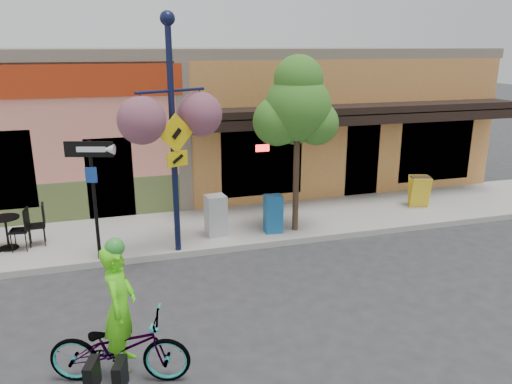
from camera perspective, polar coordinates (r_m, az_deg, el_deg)
ground at (r=11.28m, az=0.01°, el=-7.59°), size 90.00×90.00×0.00m
sidewalk at (r=13.04m, az=-2.52°, el=-3.86°), size 24.00×3.00×0.15m
curb at (r=11.74m, az=-0.77°, el=-6.21°), size 24.00×0.12×0.15m
building at (r=17.78m, az=-7.03°, el=8.73°), size 18.20×8.20×4.50m
bicycle at (r=7.56m, az=-15.31°, el=-16.79°), size 2.09×1.23×1.04m
cyclist_rider at (r=7.37m, az=-15.14°, el=-14.27°), size 0.60×0.75×1.80m
lamp_post at (r=10.77m, az=-9.46°, el=6.14°), size 1.76×1.26×5.12m
one_way_sign at (r=10.99m, az=-17.95°, el=-1.05°), size 1.01×0.49×2.59m
cafe_set_right at (r=12.57m, az=-26.65°, el=-3.71°), size 1.70×0.95×0.98m
newspaper_box_blue at (r=12.27m, az=1.97°, el=-2.49°), size 0.44×0.40×0.93m
newspaper_box_grey at (r=12.07m, az=-4.61°, el=-2.69°), size 0.51×0.47×1.00m
street_tree at (r=12.00m, az=4.69°, el=5.37°), size 1.79×1.79×4.31m
sandwich_board at (r=14.80m, az=18.32°, el=-0.10°), size 0.63×0.54×0.89m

